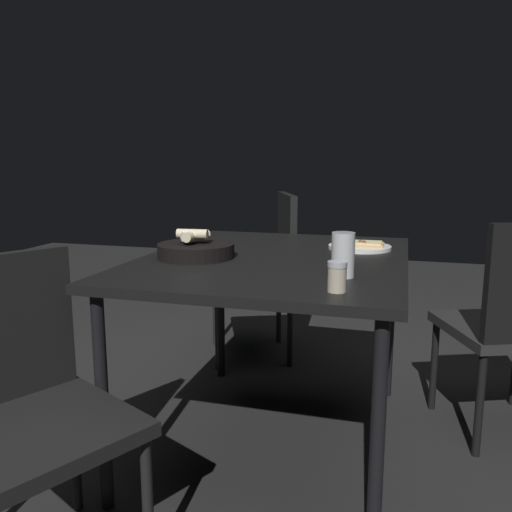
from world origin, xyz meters
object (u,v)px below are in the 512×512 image
(pepper_shaker, at_px, (337,278))
(chair_far, at_px, (265,264))
(beer_glass, at_px, (343,258))
(dining_table, at_px, (275,272))
(pizza_plate, at_px, (360,246))
(bread_basket, at_px, (196,249))
(chair_spare, at_px, (22,396))

(pepper_shaker, relative_size, chair_far, 0.09)
(beer_glass, bearing_deg, dining_table, 45.18)
(pizza_plate, relative_size, pepper_shaker, 2.97)
(bread_basket, xyz_separation_m, chair_far, (0.99, -0.00, -0.25))
(bread_basket, bearing_deg, chair_far, -0.08)
(dining_table, relative_size, pepper_shaker, 14.30)
(dining_table, height_order, chair_far, chair_far)
(beer_glass, height_order, chair_far, chair_far)
(chair_far, height_order, chair_spare, chair_far)
(bread_basket, bearing_deg, pizza_plate, -57.88)
(bread_basket, relative_size, chair_spare, 0.33)
(dining_table, distance_m, pizza_plate, 0.39)
(dining_table, relative_size, beer_glass, 8.74)
(dining_table, xyz_separation_m, pepper_shaker, (-0.46, -0.28, 0.10))
(pizza_plate, xyz_separation_m, bread_basket, (-0.35, 0.56, 0.02))
(chair_far, bearing_deg, bread_basket, 179.92)
(pepper_shaker, bearing_deg, dining_table, 31.56)
(bread_basket, relative_size, pepper_shaker, 3.34)
(bread_basket, height_order, pepper_shaker, bread_basket)
(dining_table, distance_m, beer_glass, 0.41)
(bread_basket, distance_m, chair_far, 1.02)
(bread_basket, height_order, beer_glass, beer_glass)
(pepper_shaker, distance_m, chair_spare, 0.89)
(pizza_plate, relative_size, chair_spare, 0.29)
(pizza_plate, height_order, pepper_shaker, pepper_shaker)
(dining_table, relative_size, bread_basket, 4.28)
(pizza_plate, relative_size, beer_glass, 1.81)
(pepper_shaker, relative_size, chair_spare, 0.10)
(bread_basket, bearing_deg, dining_table, -70.00)
(pepper_shaker, bearing_deg, beer_glass, 2.08)
(beer_glass, bearing_deg, chair_far, 25.32)
(chair_far, xyz_separation_m, chair_spare, (-1.68, 0.22, -0.04))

